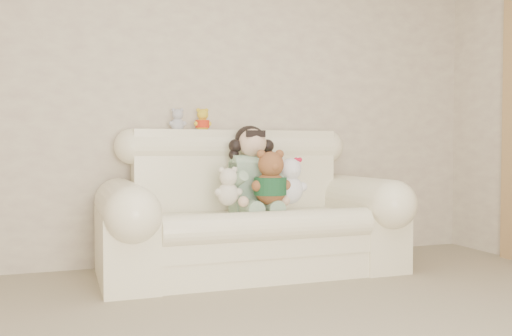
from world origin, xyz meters
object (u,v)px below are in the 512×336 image
(sofa, at_px, (251,201))
(brown_teddy, at_px, (270,172))
(cream_teddy, at_px, (228,183))
(seated_child, at_px, (252,168))
(white_cat, at_px, (290,176))

(sofa, relative_size, brown_teddy, 4.72)
(sofa, height_order, cream_teddy, sofa)
(sofa, relative_size, cream_teddy, 6.83)
(seated_child, distance_m, cream_teddy, 0.32)
(sofa, height_order, seated_child, seated_child)
(white_cat, bearing_deg, seated_child, 143.03)
(sofa, distance_m, cream_teddy, 0.27)
(sofa, distance_m, brown_teddy, 0.28)
(white_cat, bearing_deg, sofa, 159.70)
(seated_child, bearing_deg, white_cat, -51.50)
(seated_child, distance_m, white_cat, 0.30)
(seated_child, xyz_separation_m, cream_teddy, (-0.24, -0.19, -0.09))
(brown_teddy, bearing_deg, cream_teddy, -170.43)
(seated_child, xyz_separation_m, white_cat, (0.20, -0.22, -0.05))
(seated_child, xyz_separation_m, brown_teddy, (0.05, -0.24, -0.02))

